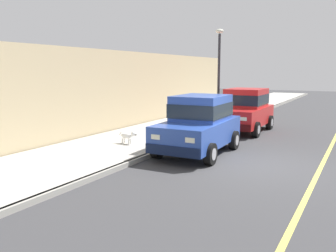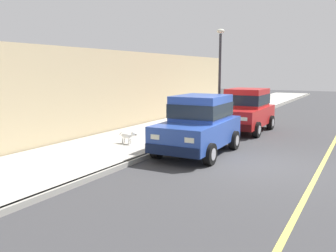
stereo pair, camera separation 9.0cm
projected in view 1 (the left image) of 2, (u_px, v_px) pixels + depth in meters
ground_plane at (258, 165)px, 10.18m from camera, size 80.00×80.00×0.00m
curb at (162, 151)px, 11.71m from camera, size 0.16×64.00×0.14m
sidewalk at (118, 145)px, 12.57m from camera, size 3.60×64.00×0.14m
lane_centre_line at (318, 173)px, 9.41m from camera, size 0.12×57.60×0.01m
car_blue_hatchback at (199, 124)px, 11.53m from camera, size 2.05×3.85×1.88m
car_red_hatchback at (245, 109)px, 15.71m from camera, size 1.97×3.80×1.88m
dog_white at (128, 136)px, 12.40m from camera, size 0.75×0.20×0.49m
street_lamp at (219, 65)px, 16.56m from camera, size 0.36×0.36×4.42m
building_facade at (140, 89)px, 17.30m from camera, size 0.50×20.00×3.52m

